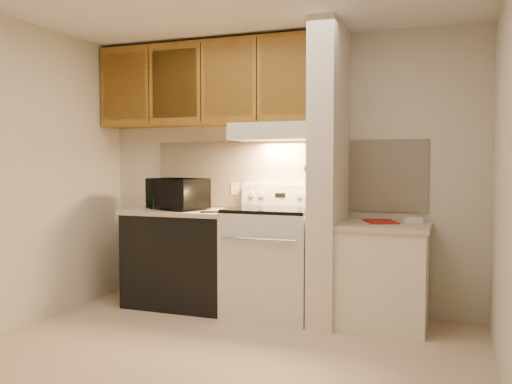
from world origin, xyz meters
The scene contains 49 objects.
floor centered at (0.00, 0.00, 0.00)m, with size 3.60×3.60×0.00m, color #CDB094.
wall_back centered at (0.00, 1.50, 1.25)m, with size 3.60×0.02×2.50m, color beige.
wall_left centered at (-1.80, 0.00, 1.25)m, with size 0.02×3.00×2.50m, color beige.
wall_right centered at (1.80, 0.00, 1.25)m, with size 0.02×3.00×2.50m, color beige.
backsplash centered at (0.00, 1.49, 1.24)m, with size 2.60×0.02×0.63m, color #F4E1C7.
range_body centered at (0.00, 1.16, 0.46)m, with size 0.76×0.65×0.92m, color silver.
oven_window centered at (0.00, 0.84, 0.50)m, with size 0.50×0.01×0.30m, color black.
oven_handle centered at (0.00, 0.80, 0.72)m, with size 0.02×0.02×0.65m, color silver.
cooktop centered at (0.00, 1.16, 0.94)m, with size 0.74×0.64×0.03m, color black.
range_backguard centered at (0.00, 1.44, 1.05)m, with size 0.76×0.08×0.20m, color silver.
range_display centered at (0.00, 1.40, 1.05)m, with size 0.10×0.01×0.04m, color black.
range_knob_left_outer centered at (-0.28, 1.40, 1.05)m, with size 0.05×0.05×0.02m, color silver.
range_knob_left_inner centered at (-0.18, 1.40, 1.05)m, with size 0.05×0.05×0.02m, color silver.
range_knob_right_inner centered at (0.18, 1.40, 1.05)m, with size 0.05×0.05×0.02m, color silver.
range_knob_right_outer centered at (0.28, 1.40, 1.05)m, with size 0.05×0.05×0.02m, color silver.
dishwasher_front centered at (-0.88, 1.17, 0.43)m, with size 1.00×0.63×0.87m, color black.
left_countertop centered at (-0.88, 1.17, 0.89)m, with size 1.04×0.67×0.04m, color beige.
spoon_rest centered at (-0.48, 0.97, 0.92)m, with size 0.22×0.07×0.02m, color black.
teal_jar centered at (-1.09, 1.06, 0.96)m, with size 0.09×0.09×0.10m, color #236058.
outlet centered at (-0.48, 1.48, 1.10)m, with size 0.08×0.01×0.12m, color silver.
microwave centered at (-0.93, 1.15, 1.06)m, with size 0.53×0.36×0.29m, color black.
partition_pillar centered at (0.51, 1.15, 1.25)m, with size 0.22×0.70×2.50m, color beige.
pillar_trim centered at (0.39, 1.15, 1.30)m, with size 0.01×0.70×0.04m, color #906120.
knife_strip centered at (0.39, 1.10, 1.32)m, with size 0.02×0.42×0.04m, color black.
knife_blade_a centered at (0.38, 0.95, 1.22)m, with size 0.01×0.04×0.16m, color silver.
knife_handle_a centered at (0.38, 0.95, 1.37)m, with size 0.02×0.02×0.10m, color black.
knife_blade_b centered at (0.38, 1.02, 1.21)m, with size 0.01×0.04×0.18m, color silver.
knife_handle_b centered at (0.38, 1.03, 1.37)m, with size 0.02×0.02×0.10m, color black.
knife_blade_c centered at (0.38, 1.09, 1.20)m, with size 0.01×0.04×0.20m, color silver.
knife_handle_c centered at (0.38, 1.11, 1.37)m, with size 0.02×0.02×0.10m, color black.
knife_blade_d centered at (0.38, 1.19, 1.22)m, with size 0.01×0.04×0.16m, color silver.
knife_handle_d centered at (0.38, 1.17, 1.37)m, with size 0.02×0.02×0.10m, color black.
knife_blade_e centered at (0.38, 1.25, 1.21)m, with size 0.01×0.04×0.18m, color silver.
knife_handle_e centered at (0.38, 1.26, 1.37)m, with size 0.02×0.02×0.10m, color black.
oven_mitt centered at (0.38, 1.32, 1.21)m, with size 0.03×0.10×0.25m, color slate.
right_cab_base centered at (0.97, 1.15, 0.40)m, with size 0.70×0.60×0.81m, color silver.
right_countertop centered at (0.97, 1.15, 0.83)m, with size 0.74×0.64×0.04m, color beige.
red_folder centered at (0.93, 1.25, 0.86)m, with size 0.24×0.32×0.01m, color #A91813.
white_box centered at (1.19, 1.33, 0.87)m, with size 0.15×0.10×0.04m, color white.
range_hood centered at (0.00, 1.28, 1.62)m, with size 0.78×0.44×0.15m, color silver.
hood_lip centered at (0.00, 1.07, 1.58)m, with size 0.78×0.04×0.06m, color silver.
upper_cabinets centered at (-0.69, 1.32, 2.08)m, with size 2.18×0.33×0.77m, color #906120.
cab_door_a centered at (-1.51, 1.17, 2.08)m, with size 0.46×0.01×0.63m, color #906120.
cab_gap_a centered at (-1.23, 1.16, 2.08)m, with size 0.01×0.01×0.73m, color black.
cab_door_b centered at (-0.96, 1.17, 2.08)m, with size 0.46×0.01×0.63m, color #906120.
cab_gap_b centered at (-0.69, 1.16, 2.08)m, with size 0.01×0.01×0.73m, color black.
cab_door_c centered at (-0.42, 1.17, 2.08)m, with size 0.46×0.01×0.63m, color #906120.
cab_gap_c centered at (-0.14, 1.16, 2.08)m, with size 0.01×0.01×0.73m, color black.
cab_door_d centered at (0.13, 1.17, 2.08)m, with size 0.46×0.01×0.63m, color #906120.
Camera 1 is at (1.51, -3.35, 1.36)m, focal length 38.00 mm.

